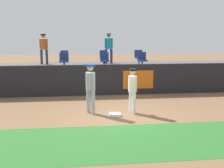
# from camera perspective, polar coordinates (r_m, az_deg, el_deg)

# --- Properties ---
(ground_plane) EXTENTS (60.00, 60.00, 0.00)m
(ground_plane) POSITION_cam_1_polar(r_m,az_deg,el_deg) (10.44, 0.90, -6.44)
(ground_plane) COLOR #846042
(grass_foreground_strip) EXTENTS (18.00, 2.80, 0.01)m
(grass_foreground_strip) POSITION_cam_1_polar(r_m,az_deg,el_deg) (8.16, 3.20, -11.28)
(grass_foreground_strip) COLOR #2D722D
(grass_foreground_strip) RESTS_ON ground_plane
(first_base) EXTENTS (0.40, 0.40, 0.08)m
(first_base) POSITION_cam_1_polar(r_m,az_deg,el_deg) (10.49, 0.64, -6.13)
(first_base) COLOR white
(first_base) RESTS_ON ground_plane
(player_fielder_home) EXTENTS (0.38, 0.55, 1.69)m
(player_fielder_home) POSITION_cam_1_polar(r_m,az_deg,el_deg) (10.63, 4.12, -0.74)
(player_fielder_home) COLOR white
(player_fielder_home) RESTS_ON ground_plane
(player_runner_visitor) EXTENTS (0.48, 0.48, 1.85)m
(player_runner_visitor) POSITION_cam_1_polar(r_m,az_deg,el_deg) (10.57, -4.31, -0.28)
(player_runner_visitor) COLOR #9EA3AD
(player_runner_visitor) RESTS_ON ground_plane
(field_wall) EXTENTS (18.00, 0.26, 1.48)m
(field_wall) POSITION_cam_1_polar(r_m,az_deg,el_deg) (13.86, -1.08, 0.85)
(field_wall) COLOR black
(field_wall) RESTS_ON ground_plane
(bleacher_platform) EXTENTS (18.00, 4.80, 1.13)m
(bleacher_platform) POSITION_cam_1_polar(r_m,az_deg,el_deg) (16.41, -1.99, 1.69)
(bleacher_platform) COLOR #59595E
(bleacher_platform) RESTS_ON ground_plane
(seat_front_right) EXTENTS (0.48, 0.44, 0.84)m
(seat_front_right) POSITION_cam_1_polar(r_m,az_deg,el_deg) (15.49, 6.00, 5.00)
(seat_front_right) COLOR #4C4C51
(seat_front_right) RESTS_ON bleacher_platform
(seat_back_left) EXTENTS (0.45, 0.44, 0.84)m
(seat_back_left) POSITION_cam_1_polar(r_m,az_deg,el_deg) (16.92, -9.49, 5.35)
(seat_back_left) COLOR #4C4C51
(seat_back_left) RESTS_ON bleacher_platform
(seat_front_left) EXTENTS (0.47, 0.44, 0.84)m
(seat_front_left) POSITION_cam_1_polar(r_m,az_deg,el_deg) (15.13, -9.56, 4.79)
(seat_front_left) COLOR #4C4C51
(seat_front_left) RESTS_ON bleacher_platform
(seat_back_center) EXTENTS (0.44, 0.44, 0.84)m
(seat_back_center) POSITION_cam_1_polar(r_m,az_deg,el_deg) (16.97, -1.69, 5.49)
(seat_back_center) COLOR #4C4C51
(seat_back_center) RESTS_ON bleacher_platform
(seat_front_center) EXTENTS (0.45, 0.44, 0.84)m
(seat_front_center) POSITION_cam_1_polar(r_m,az_deg,el_deg) (15.17, -1.49, 4.94)
(seat_front_center) COLOR #4C4C51
(seat_front_center) RESTS_ON bleacher_platform
(seat_back_right) EXTENTS (0.47, 0.44, 0.84)m
(seat_back_right) POSITION_cam_1_polar(r_m,az_deg,el_deg) (17.28, 5.36, 5.55)
(seat_back_right) COLOR #4C4C51
(seat_back_right) RESTS_ON bleacher_platform
(spectator_hooded) EXTENTS (0.51, 0.38, 1.83)m
(spectator_hooded) POSITION_cam_1_polar(r_m,az_deg,el_deg) (17.53, -0.66, 7.58)
(spectator_hooded) COLOR #33384C
(spectator_hooded) RESTS_ON bleacher_platform
(spectator_capped) EXTENTS (0.50, 0.40, 1.79)m
(spectator_capped) POSITION_cam_1_polar(r_m,az_deg,el_deg) (17.57, -13.47, 7.24)
(spectator_capped) COLOR #33384C
(spectator_capped) RESTS_ON bleacher_platform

